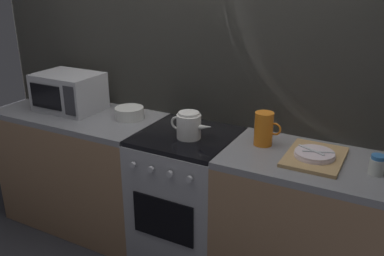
{
  "coord_description": "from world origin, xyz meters",
  "views": [
    {
      "loc": [
        1.17,
        -2.13,
        1.87
      ],
      "look_at": [
        0.04,
        0.0,
        0.95
      ],
      "focal_mm": 38.89,
      "sensor_mm": 36.0,
      "label": 1
    }
  ],
  "objects_px": {
    "stove_unit": "(187,197)",
    "dish_pile": "(315,156)",
    "pitcher": "(264,129)",
    "microwave": "(69,92)",
    "kettle": "(189,125)",
    "spice_jar": "(377,165)",
    "mixing_bowl": "(129,113)"
  },
  "relations": [
    {
      "from": "dish_pile",
      "to": "pitcher",
      "type": "bearing_deg",
      "value": 169.05
    },
    {
      "from": "dish_pile",
      "to": "spice_jar",
      "type": "distance_m",
      "value": 0.32
    },
    {
      "from": "pitcher",
      "to": "dish_pile",
      "type": "height_order",
      "value": "pitcher"
    },
    {
      "from": "stove_unit",
      "to": "kettle",
      "type": "relative_size",
      "value": 3.16
    },
    {
      "from": "stove_unit",
      "to": "mixing_bowl",
      "type": "bearing_deg",
      "value": 171.13
    },
    {
      "from": "microwave",
      "to": "pitcher",
      "type": "distance_m",
      "value": 1.48
    },
    {
      "from": "microwave",
      "to": "kettle",
      "type": "xyz_separation_m",
      "value": [
        1.04,
        -0.08,
        -0.05
      ]
    },
    {
      "from": "microwave",
      "to": "pitcher",
      "type": "relative_size",
      "value": 2.3
    },
    {
      "from": "kettle",
      "to": "mixing_bowl",
      "type": "distance_m",
      "value": 0.55
    },
    {
      "from": "stove_unit",
      "to": "mixing_bowl",
      "type": "height_order",
      "value": "mixing_bowl"
    },
    {
      "from": "stove_unit",
      "to": "pitcher",
      "type": "distance_m",
      "value": 0.73
    },
    {
      "from": "mixing_bowl",
      "to": "pitcher",
      "type": "bearing_deg",
      "value": -0.24
    },
    {
      "from": "microwave",
      "to": "dish_pile",
      "type": "distance_m",
      "value": 1.8
    },
    {
      "from": "dish_pile",
      "to": "stove_unit",
      "type": "bearing_deg",
      "value": -179.11
    },
    {
      "from": "stove_unit",
      "to": "pitcher",
      "type": "bearing_deg",
      "value": 8.71
    },
    {
      "from": "mixing_bowl",
      "to": "spice_jar",
      "type": "xyz_separation_m",
      "value": [
        1.6,
        -0.1,
        0.01
      ]
    },
    {
      "from": "kettle",
      "to": "microwave",
      "type": "bearing_deg",
      "value": 175.84
    },
    {
      "from": "pitcher",
      "to": "dish_pile",
      "type": "relative_size",
      "value": 0.5
    },
    {
      "from": "stove_unit",
      "to": "spice_jar",
      "type": "relative_size",
      "value": 8.57
    },
    {
      "from": "microwave",
      "to": "spice_jar",
      "type": "relative_size",
      "value": 4.38
    },
    {
      "from": "microwave",
      "to": "spice_jar",
      "type": "bearing_deg",
      "value": -1.56
    },
    {
      "from": "stove_unit",
      "to": "pitcher",
      "type": "relative_size",
      "value": 4.5
    },
    {
      "from": "spice_jar",
      "to": "mixing_bowl",
      "type": "bearing_deg",
      "value": 176.45
    },
    {
      "from": "kettle",
      "to": "pitcher",
      "type": "bearing_deg",
      "value": 14.56
    },
    {
      "from": "kettle",
      "to": "pitcher",
      "type": "distance_m",
      "value": 0.45
    },
    {
      "from": "kettle",
      "to": "mixing_bowl",
      "type": "relative_size",
      "value": 1.42
    },
    {
      "from": "pitcher",
      "to": "spice_jar",
      "type": "height_order",
      "value": "pitcher"
    },
    {
      "from": "pitcher",
      "to": "microwave",
      "type": "bearing_deg",
      "value": -178.53
    },
    {
      "from": "mixing_bowl",
      "to": "pitcher",
      "type": "height_order",
      "value": "pitcher"
    },
    {
      "from": "stove_unit",
      "to": "pitcher",
      "type": "xyz_separation_m",
      "value": [
        0.48,
        0.07,
        0.55
      ]
    },
    {
      "from": "stove_unit",
      "to": "dish_pile",
      "type": "relative_size",
      "value": 2.25
    },
    {
      "from": "mixing_bowl",
      "to": "spice_jar",
      "type": "distance_m",
      "value": 1.61
    }
  ]
}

